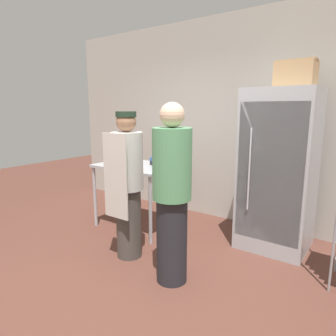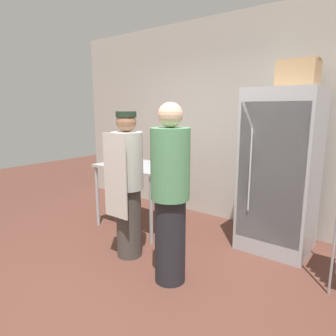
% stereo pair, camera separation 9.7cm
% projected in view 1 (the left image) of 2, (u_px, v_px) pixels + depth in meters
% --- Properties ---
extents(ground_plane, '(14.00, 14.00, 0.00)m').
position_uv_depth(ground_plane, '(141.00, 286.00, 2.86)').
color(ground_plane, brown).
extents(back_wall, '(6.40, 0.12, 2.98)m').
position_uv_depth(back_wall, '(239.00, 121.00, 4.34)').
color(back_wall, '#B7B2A8').
rests_on(back_wall, ground_plane).
extents(refrigerator, '(0.79, 0.76, 1.90)m').
position_uv_depth(refrigerator, '(278.00, 171.00, 3.55)').
color(refrigerator, '#ADAFB5').
rests_on(refrigerator, ground_plane).
extents(prep_counter, '(1.10, 0.74, 0.90)m').
position_uv_depth(prep_counter, '(137.00, 172.00, 4.17)').
color(prep_counter, '#ADAFB5').
rests_on(prep_counter, ground_plane).
extents(donut_box, '(0.29, 0.23, 0.27)m').
position_uv_depth(donut_box, '(122.00, 162.00, 4.11)').
color(donut_box, silver).
rests_on(donut_box, prep_counter).
extents(blender_pitcher, '(0.14, 0.14, 0.27)m').
position_uv_depth(blender_pitcher, '(123.00, 154.00, 4.37)').
color(blender_pitcher, '#99999E').
rests_on(blender_pitcher, prep_counter).
extents(binder_stack, '(0.30, 0.25, 0.11)m').
position_uv_depth(binder_stack, '(163.00, 161.00, 4.14)').
color(binder_stack, '#232328').
rests_on(binder_stack, prep_counter).
extents(cardboard_storage_box, '(0.42, 0.36, 0.31)m').
position_uv_depth(cardboard_storage_box, '(296.00, 74.00, 3.36)').
color(cardboard_storage_box, tan).
rests_on(cardboard_storage_box, refrigerator).
extents(person_baker, '(0.35, 0.37, 1.64)m').
position_uv_depth(person_baker, '(127.00, 184.00, 3.30)').
color(person_baker, '#47423D').
rests_on(person_baker, ground_plane).
extents(person_customer, '(0.37, 0.37, 1.73)m').
position_uv_depth(person_customer, '(172.00, 194.00, 2.80)').
color(person_customer, '#232328').
rests_on(person_customer, ground_plane).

